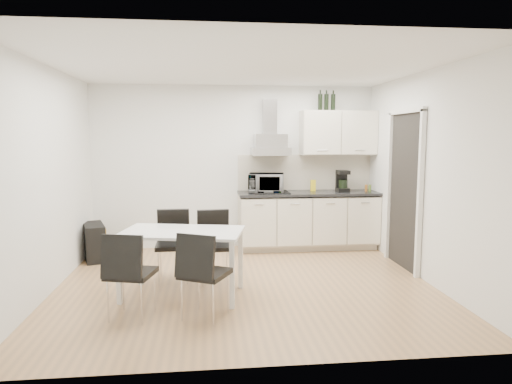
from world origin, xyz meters
TOP-DOWN VIEW (x-y plane):
  - ground at (0.00, 0.00)m, footprint 4.50×4.50m
  - wall_back at (0.00, 2.00)m, footprint 4.50×0.10m
  - wall_front at (0.00, -2.00)m, footprint 4.50×0.10m
  - wall_left at (-2.25, 0.00)m, footprint 0.10×4.00m
  - wall_right at (2.25, 0.00)m, footprint 0.10×4.00m
  - ceiling at (0.00, 0.00)m, footprint 4.50×4.50m
  - doorway at (2.21, 0.55)m, footprint 0.08×1.04m
  - kitchenette at (1.18, 1.73)m, footprint 2.22×0.64m
  - dining_table at (-0.73, -0.30)m, footprint 1.45×1.01m
  - chair_far_left at (-0.87, 0.25)m, footprint 0.45×0.51m
  - chair_far_right at (-0.36, 0.16)m, footprint 0.49×0.54m
  - chair_near_left at (-1.20, -0.88)m, footprint 0.55×0.59m
  - chair_near_right at (-0.48, -0.96)m, footprint 0.62×0.65m
  - guitar_amp at (-2.10, 1.38)m, footprint 0.46×0.68m
  - floor_speaker at (-0.82, 1.90)m, footprint 0.19×0.17m

SIDE VIEW (x-z plane):
  - ground at x=0.00m, z-range 0.00..0.00m
  - floor_speaker at x=-0.82m, z-range 0.00..0.30m
  - guitar_amp at x=-2.10m, z-range 0.00..0.53m
  - chair_far_left at x=-0.87m, z-range 0.00..0.88m
  - chair_far_right at x=-0.36m, z-range 0.00..0.88m
  - chair_near_left at x=-1.20m, z-range 0.00..0.88m
  - chair_near_right at x=-0.48m, z-range 0.00..0.88m
  - dining_table at x=-0.73m, z-range 0.29..1.04m
  - kitchenette at x=1.18m, z-range -0.43..2.09m
  - doorway at x=2.21m, z-range 0.00..2.10m
  - wall_back at x=0.00m, z-range 0.00..2.60m
  - wall_front at x=0.00m, z-range 0.00..2.60m
  - wall_left at x=-2.25m, z-range 0.00..2.60m
  - wall_right at x=2.25m, z-range 0.00..2.60m
  - ceiling at x=0.00m, z-range 2.60..2.60m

